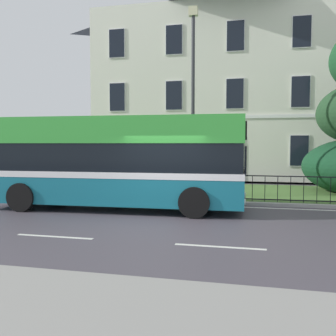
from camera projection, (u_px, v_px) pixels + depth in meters
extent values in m
cube|color=#464049|center=(154.00, 226.00, 10.58)|extent=(60.00, 56.00, 0.06)
cube|color=silver|center=(180.00, 205.00, 14.12)|extent=(54.00, 0.14, 0.01)
cube|color=silver|center=(55.00, 237.00, 9.28)|extent=(2.00, 0.12, 0.01)
cube|color=silver|center=(220.00, 247.00, 8.37)|extent=(2.00, 0.12, 0.01)
cube|color=#9E9E99|center=(182.00, 201.00, 14.57)|extent=(57.00, 0.24, 0.12)
cube|color=#4E7436|center=(196.00, 191.00, 17.69)|extent=(57.00, 6.18, 0.12)
cube|color=gray|center=(47.00, 308.00, 5.23)|extent=(57.00, 3.00, 0.01)
cube|color=silver|center=(239.00, 99.00, 26.25)|extent=(17.58, 9.73, 10.39)
pyramid|color=#313745|center=(240.00, 5.00, 25.85)|extent=(17.93, 9.93, 2.25)
cube|color=white|center=(235.00, 117.00, 21.59)|extent=(17.58, 0.06, 0.20)
cube|color=#2D333D|center=(234.00, 162.00, 21.75)|extent=(1.10, 0.06, 2.20)
cube|color=white|center=(118.00, 150.00, 23.32)|extent=(1.05, 0.04, 1.75)
cube|color=black|center=(118.00, 150.00, 23.30)|extent=(0.95, 0.03, 1.65)
cube|color=white|center=(174.00, 150.00, 22.51)|extent=(1.05, 0.04, 1.75)
cube|color=black|center=(174.00, 150.00, 22.49)|extent=(0.95, 0.03, 1.65)
cube|color=white|center=(234.00, 150.00, 21.70)|extent=(1.05, 0.04, 1.75)
cube|color=black|center=(234.00, 150.00, 21.68)|extent=(0.95, 0.03, 1.65)
cube|color=white|center=(299.00, 151.00, 20.90)|extent=(1.05, 0.04, 1.75)
cube|color=black|center=(299.00, 151.00, 20.88)|extent=(0.95, 0.03, 1.65)
cube|color=white|center=(117.00, 97.00, 23.11)|extent=(1.05, 0.04, 1.75)
cube|color=black|center=(117.00, 97.00, 23.09)|extent=(0.95, 0.03, 1.65)
cube|color=white|center=(174.00, 95.00, 22.31)|extent=(1.05, 0.04, 1.75)
cube|color=black|center=(174.00, 95.00, 22.29)|extent=(0.95, 0.03, 1.65)
cube|color=white|center=(235.00, 94.00, 21.50)|extent=(1.05, 0.04, 1.75)
cube|color=black|center=(235.00, 94.00, 21.48)|extent=(0.95, 0.03, 1.65)
cube|color=white|center=(301.00, 92.00, 20.69)|extent=(1.05, 0.04, 1.75)
cube|color=black|center=(301.00, 92.00, 20.67)|extent=(0.95, 0.03, 1.65)
cube|color=white|center=(117.00, 43.00, 22.91)|extent=(1.05, 0.04, 1.75)
cube|color=black|center=(117.00, 43.00, 22.89)|extent=(0.95, 0.03, 1.65)
cube|color=white|center=(174.00, 40.00, 22.10)|extent=(1.05, 0.04, 1.75)
cube|color=black|center=(174.00, 40.00, 22.08)|extent=(0.95, 0.03, 1.65)
cube|color=white|center=(236.00, 36.00, 21.30)|extent=(1.05, 0.04, 1.75)
cube|color=black|center=(236.00, 36.00, 21.28)|extent=(0.95, 0.03, 1.65)
cube|color=white|center=(302.00, 31.00, 20.49)|extent=(1.05, 0.04, 1.75)
cube|color=black|center=(302.00, 31.00, 20.47)|extent=(0.95, 0.03, 1.65)
cube|color=black|center=(222.00, 175.00, 14.44)|extent=(19.50, 0.04, 0.04)
cube|color=black|center=(222.00, 198.00, 14.50)|extent=(19.50, 0.04, 0.04)
cylinder|color=black|center=(7.00, 182.00, 16.60)|extent=(0.02, 0.02, 0.95)
cylinder|color=black|center=(16.00, 182.00, 16.50)|extent=(0.02, 0.02, 0.95)
cylinder|color=black|center=(25.00, 182.00, 16.40)|extent=(0.02, 0.02, 0.95)
cylinder|color=black|center=(35.00, 183.00, 16.29)|extent=(0.02, 0.02, 0.95)
cylinder|color=black|center=(44.00, 183.00, 16.19)|extent=(0.02, 0.02, 0.95)
cylinder|color=black|center=(54.00, 183.00, 16.08)|extent=(0.02, 0.02, 0.95)
cylinder|color=black|center=(64.00, 183.00, 15.98)|extent=(0.02, 0.02, 0.95)
cylinder|color=black|center=(74.00, 184.00, 15.88)|extent=(0.02, 0.02, 0.95)
cylinder|color=black|center=(84.00, 184.00, 15.77)|extent=(0.02, 0.02, 0.95)
cylinder|color=black|center=(94.00, 184.00, 15.67)|extent=(0.02, 0.02, 0.95)
cylinder|color=black|center=(104.00, 185.00, 15.56)|extent=(0.02, 0.02, 0.95)
cylinder|color=black|center=(115.00, 185.00, 15.46)|extent=(0.02, 0.02, 0.95)
cylinder|color=black|center=(125.00, 185.00, 15.36)|extent=(0.02, 0.02, 0.95)
cylinder|color=black|center=(136.00, 185.00, 15.25)|extent=(0.02, 0.02, 0.95)
cylinder|color=black|center=(147.00, 186.00, 15.15)|extent=(0.02, 0.02, 0.95)
cylinder|color=black|center=(158.00, 186.00, 15.04)|extent=(0.02, 0.02, 0.95)
cylinder|color=black|center=(169.00, 186.00, 14.94)|extent=(0.02, 0.02, 0.95)
cylinder|color=black|center=(181.00, 187.00, 14.84)|extent=(0.02, 0.02, 0.95)
cylinder|color=black|center=(192.00, 187.00, 14.73)|extent=(0.02, 0.02, 0.95)
cylinder|color=black|center=(204.00, 187.00, 14.63)|extent=(0.02, 0.02, 0.95)
cylinder|color=black|center=(216.00, 187.00, 14.52)|extent=(0.02, 0.02, 0.95)
cylinder|color=black|center=(228.00, 188.00, 14.42)|extent=(0.02, 0.02, 0.95)
cylinder|color=black|center=(240.00, 188.00, 14.32)|extent=(0.02, 0.02, 0.95)
cylinder|color=black|center=(252.00, 188.00, 14.21)|extent=(0.02, 0.02, 0.95)
cylinder|color=black|center=(265.00, 189.00, 14.11)|extent=(0.02, 0.02, 0.95)
cylinder|color=black|center=(278.00, 189.00, 14.00)|extent=(0.02, 0.02, 0.95)
cylinder|color=black|center=(291.00, 189.00, 13.90)|extent=(0.02, 0.02, 0.95)
cylinder|color=black|center=(304.00, 190.00, 13.80)|extent=(0.02, 0.02, 0.95)
cylinder|color=black|center=(317.00, 190.00, 13.69)|extent=(0.02, 0.02, 0.95)
cylinder|color=black|center=(331.00, 190.00, 13.59)|extent=(0.02, 0.02, 0.95)
cube|color=#166B7F|center=(116.00, 186.00, 13.30)|extent=(8.86, 2.79, 1.04)
cube|color=white|center=(116.00, 173.00, 13.27)|extent=(8.88, 2.81, 0.20)
cube|color=black|center=(116.00, 157.00, 13.23)|extent=(8.77, 2.75, 0.98)
cube|color=green|center=(116.00, 131.00, 13.17)|extent=(8.86, 2.79, 0.86)
cube|color=black|center=(245.00, 160.00, 12.37)|extent=(0.13, 2.10, 0.90)
cube|color=black|center=(246.00, 131.00, 12.31)|extent=(0.12, 1.80, 0.55)
cylinder|color=silver|center=(245.00, 195.00, 13.23)|extent=(0.05, 0.20, 0.20)
cylinder|color=silver|center=(245.00, 202.00, 11.67)|extent=(0.05, 0.20, 0.20)
cylinder|color=black|center=(203.00, 193.00, 13.92)|extent=(0.97, 0.33, 0.96)
cylinder|color=black|center=(194.00, 202.00, 11.58)|extent=(0.97, 0.33, 0.96)
cylinder|color=black|center=(56.00, 189.00, 15.05)|extent=(0.97, 0.33, 0.96)
cylinder|color=black|center=(21.00, 197.00, 12.71)|extent=(0.97, 0.33, 0.96)
cylinder|color=#333338|center=(193.00, 107.00, 15.49)|extent=(0.14, 0.14, 7.24)
cube|color=beige|center=(193.00, 11.00, 15.25)|extent=(0.36, 0.24, 0.36)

